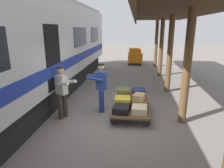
# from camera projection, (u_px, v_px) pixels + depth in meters

# --- Properties ---
(ground_plane) EXTENTS (60.00, 60.00, 0.00)m
(ground_plane) POSITION_uv_depth(u_px,v_px,m) (120.00, 118.00, 6.49)
(ground_plane) COLOR slate
(platform_canopy) EXTENTS (3.20, 19.72, 3.56)m
(platform_canopy) POSITION_uv_depth(u_px,v_px,m) (190.00, 12.00, 5.39)
(platform_canopy) COLOR brown
(platform_canopy) RESTS_ON ground_plane
(train_car) EXTENTS (3.03, 18.36, 4.00)m
(train_car) POSITION_uv_depth(u_px,v_px,m) (8.00, 53.00, 6.34)
(train_car) COLOR #B7BABF
(train_car) RESTS_ON ground_plane
(luggage_cart) EXTENTS (1.23, 1.89, 0.32)m
(luggage_cart) POSITION_uv_depth(u_px,v_px,m) (131.00, 107.00, 6.70)
(luggage_cart) COLOR brown
(luggage_cart) RESTS_ON ground_plane
(suitcase_black_hardshell) EXTENTS (0.54, 0.67, 0.20)m
(suitcase_black_hardshell) POSITION_uv_depth(u_px,v_px,m) (122.00, 109.00, 6.19)
(suitcase_black_hardshell) COLOR black
(suitcase_black_hardshell) RESTS_ON luggage_cart
(suitcase_brown_leather) EXTENTS (0.55, 0.57, 0.22)m
(suitcase_brown_leather) POSITION_uv_depth(u_px,v_px,m) (139.00, 103.00, 6.62)
(suitcase_brown_leather) COLOR brown
(suitcase_brown_leather) RESTS_ON luggage_cart
(suitcase_yellow_case) EXTENTS (0.52, 0.54, 0.29)m
(suitcase_yellow_case) POSITION_uv_depth(u_px,v_px,m) (123.00, 102.00, 6.67)
(suitcase_yellow_case) COLOR gold
(suitcase_yellow_case) RESTS_ON luggage_cart
(suitcase_burgundy_valise) EXTENTS (0.48, 0.65, 0.25)m
(suitcase_burgundy_valise) POSITION_uv_depth(u_px,v_px,m) (139.00, 98.00, 7.11)
(suitcase_burgundy_valise) COLOR maroon
(suitcase_burgundy_valise) RESTS_ON luggage_cart
(suitcase_cream_canvas) EXTENTS (0.48, 0.55, 0.21)m
(suitcase_cream_canvas) POSITION_uv_depth(u_px,v_px,m) (139.00, 109.00, 6.13)
(suitcase_cream_canvas) COLOR beige
(suitcase_cream_canvas) RESTS_ON luggage_cart
(suitcase_red_plastic) EXTENTS (0.57, 0.55, 0.23)m
(suitcase_red_plastic) POSITION_uv_depth(u_px,v_px,m) (124.00, 97.00, 7.18)
(suitcase_red_plastic) COLOR #AD231E
(suitcase_red_plastic) RESTS_ON luggage_cart
(suitcase_navy_fabric) EXTENTS (0.48, 0.55, 0.19)m
(suitcase_navy_fabric) POSITION_uv_depth(u_px,v_px,m) (139.00, 92.00, 7.06)
(suitcase_navy_fabric) COLOR navy
(suitcase_navy_fabric) RESTS_ON suitcase_burgundy_valise
(suitcase_tan_vintage) EXTENTS (0.44, 0.50, 0.20)m
(suitcase_tan_vintage) POSITION_uv_depth(u_px,v_px,m) (139.00, 97.00, 6.60)
(suitcase_tan_vintage) COLOR tan
(suitcase_tan_vintage) RESTS_ON suitcase_brown_leather
(suitcase_olive_duffel) EXTENTS (0.41, 0.46, 0.20)m
(suitcase_olive_duffel) POSITION_uv_depth(u_px,v_px,m) (123.00, 91.00, 7.15)
(suitcase_olive_duffel) COLOR brown
(suitcase_olive_duffel) RESTS_ON suitcase_red_plastic
(porter_in_overalls) EXTENTS (0.69, 0.46, 1.70)m
(porter_in_overalls) POSITION_uv_depth(u_px,v_px,m) (101.00, 86.00, 6.82)
(porter_in_overalls) COLOR navy
(porter_in_overalls) RESTS_ON ground_plane
(porter_by_door) EXTENTS (0.74, 0.61, 1.70)m
(porter_by_door) POSITION_uv_depth(u_px,v_px,m) (62.00, 91.00, 6.30)
(porter_by_door) COLOR #332D28
(porter_by_door) RESTS_ON ground_plane
(baggage_tug) EXTENTS (1.20, 1.76, 1.30)m
(baggage_tug) POSITION_uv_depth(u_px,v_px,m) (135.00, 56.00, 16.14)
(baggage_tug) COLOR orange
(baggage_tug) RESTS_ON ground_plane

